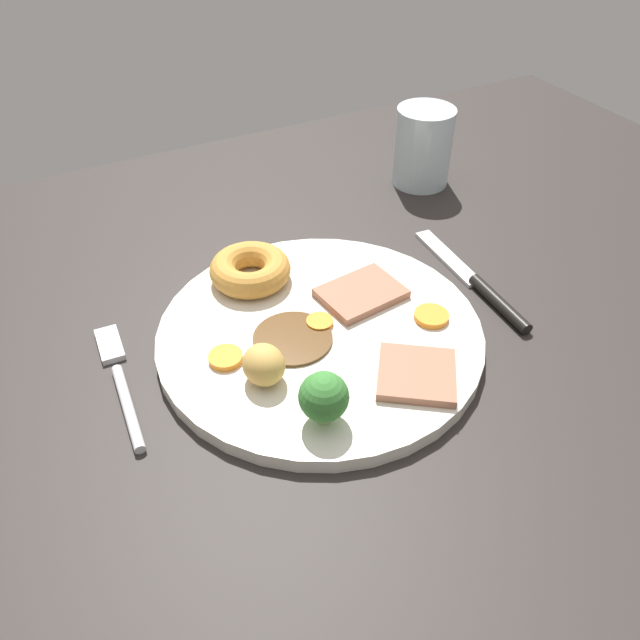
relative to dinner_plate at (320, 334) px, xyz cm
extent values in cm
cube|color=#2B2623|center=(3.66, 1.79, -2.50)|extent=(120.00, 84.00, 3.60)
cylinder|color=silver|center=(0.00, 0.00, 0.00)|extent=(29.19, 29.19, 1.40)
cylinder|color=#563819|center=(-2.81, -0.22, 0.85)|extent=(7.03, 7.03, 0.30)
cube|color=#9E664C|center=(5.57, 2.32, 1.10)|extent=(8.20, 6.56, 0.80)
cube|color=#9E664C|center=(4.24, -9.07, 1.10)|extent=(8.68, 8.64, 0.80)
torus|color=#C68938|center=(-2.75, 9.49, 2.00)|extent=(7.88, 7.88, 2.59)
ellipsoid|color=tan|center=(-6.90, -3.55, 2.38)|extent=(3.65, 3.99, 3.37)
cylinder|color=orange|center=(-8.96, 0.03, 0.99)|extent=(2.92, 2.92, 0.57)
cylinder|color=orange|center=(9.65, -3.40, 0.98)|extent=(3.16, 3.16, 0.56)
cylinder|color=orange|center=(0.25, 0.54, 0.94)|extent=(2.44, 2.44, 0.47)
cylinder|color=#8CB766|center=(-4.58, -9.54, 1.31)|extent=(1.23, 1.23, 1.21)
sphere|color=#387A33|center=(-4.58, -9.54, 3.27)|extent=(3.86, 3.86, 3.86)
cylinder|color=silver|center=(-17.63, -0.46, -0.25)|extent=(1.38, 9.53, 0.90)
cube|color=silver|center=(-17.21, 7.78, -0.40)|extent=(2.23, 4.60, 0.60)
cylinder|color=black|center=(17.40, -3.80, -0.10)|extent=(1.67, 8.55, 1.20)
cube|color=silver|center=(17.90, 5.19, -0.50)|extent=(2.28, 10.58, 0.40)
cylinder|color=silver|center=(24.79, 20.79, 4.03)|extent=(7.03, 7.03, 9.45)
camera|label=1|loc=(-19.34, -37.71, 38.06)|focal=35.42mm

